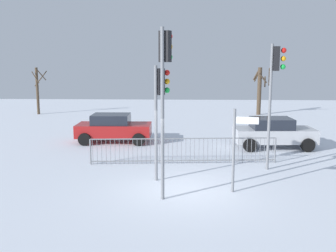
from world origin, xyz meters
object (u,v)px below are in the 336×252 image
object	(u,v)px
traffic_light_rear_right	(275,79)
traffic_light_foreground_right	(160,97)
car_silver_mid	(273,132)
bare_tree_left	(260,89)
direction_sign_post	(236,146)
car_red_far	(113,128)
traffic_light_mid_right	(165,76)
bare_tree_centre	(38,89)

from	to	relation	value
traffic_light_rear_right	traffic_light_foreground_right	size ratio (longest dim) A/B	1.19
car_silver_mid	bare_tree_left	world-z (taller)	bare_tree_left
direction_sign_post	bare_tree_left	xyz separation A→B (m)	(4.26, 18.44, 0.51)
car_silver_mid	car_red_far	size ratio (longest dim) A/B	1.01
traffic_light_foreground_right	direction_sign_post	world-z (taller)	traffic_light_foreground_right
traffic_light_rear_right	car_red_far	size ratio (longest dim) A/B	1.26
traffic_light_mid_right	car_red_far	world-z (taller)	traffic_light_mid_right
direction_sign_post	car_silver_mid	bearing A→B (deg)	81.12
bare_tree_left	car_red_far	bearing A→B (deg)	-131.37
traffic_light_foreground_right	bare_tree_centre	bearing A→B (deg)	-172.12
traffic_light_mid_right	direction_sign_post	distance (m)	3.21
traffic_light_foreground_right	bare_tree_left	xyz separation A→B (m)	(6.75, 17.23, -0.92)
direction_sign_post	traffic_light_mid_right	bearing A→B (deg)	-151.21
car_silver_mid	car_red_far	xyz separation A→B (m)	(-8.00, 1.00, 0.00)
direction_sign_post	bare_tree_left	bearing A→B (deg)	90.37
traffic_light_rear_right	car_silver_mid	size ratio (longest dim) A/B	1.24
traffic_light_rear_right	traffic_light_mid_right	world-z (taller)	traffic_light_mid_right
traffic_light_rear_right	direction_sign_post	bearing A→B (deg)	-24.72
direction_sign_post	car_red_far	size ratio (longest dim) A/B	0.71
traffic_light_foreground_right	bare_tree_centre	size ratio (longest dim) A/B	1.10
traffic_light_foreground_right	car_red_far	world-z (taller)	traffic_light_foreground_right
traffic_light_mid_right	bare_tree_centre	xyz separation A→B (m)	(-10.95, 18.63, -1.79)
bare_tree_centre	traffic_light_foreground_right	bearing A→B (deg)	-57.54
traffic_light_mid_right	bare_tree_centre	size ratio (longest dim) A/B	1.40
car_red_far	direction_sign_post	bearing A→B (deg)	-55.92
traffic_light_rear_right	direction_sign_post	distance (m)	3.80
traffic_light_rear_right	bare_tree_left	world-z (taller)	traffic_light_rear_right
traffic_light_foreground_right	direction_sign_post	bearing A→B (deg)	39.51
traffic_light_foreground_right	bare_tree_centre	world-z (taller)	traffic_light_foreground_right
traffic_light_foreground_right	traffic_light_mid_right	size ratio (longest dim) A/B	0.78
traffic_light_mid_right	car_red_far	xyz separation A→B (m)	(-3.08, 8.19, -2.99)
traffic_light_foreground_right	traffic_light_mid_right	distance (m)	2.01
car_silver_mid	bare_tree_centre	world-z (taller)	bare_tree_centre
car_red_far	traffic_light_foreground_right	bearing A→B (deg)	-67.03
car_silver_mid	car_red_far	bearing A→B (deg)	170.36
traffic_light_foreground_right	car_silver_mid	size ratio (longest dim) A/B	1.04
traffic_light_mid_right	bare_tree_centre	distance (m)	21.69
traffic_light_foreground_right	traffic_light_rear_right	bearing A→B (deg)	85.05
traffic_light_mid_right	traffic_light_rear_right	bearing A→B (deg)	66.41
direction_sign_post	car_red_far	world-z (taller)	direction_sign_post
car_silver_mid	car_red_far	distance (m)	8.06
car_silver_mid	traffic_light_foreground_right	bearing A→B (deg)	-136.48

